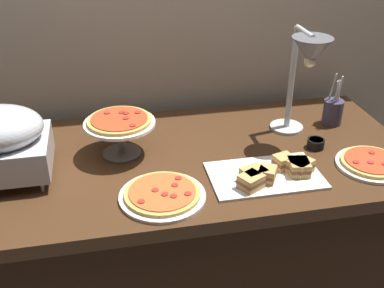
{
  "coord_description": "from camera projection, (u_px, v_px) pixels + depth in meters",
  "views": [
    {
      "loc": [
        -0.23,
        -1.54,
        1.69
      ],
      "look_at": [
        0.09,
        0.0,
        0.81
      ],
      "focal_mm": 44.2,
      "sensor_mm": 36.0,
      "label": 1
    }
  ],
  "objects": [
    {
      "name": "utensil_holder",
      "position": [
        333.0,
        111.0,
        2.04
      ],
      "size": [
        0.08,
        0.08,
        0.23
      ],
      "color": "#383347",
      "rests_on": "buffet_table"
    },
    {
      "name": "heat_lamp",
      "position": [
        307.0,
        61.0,
        1.76
      ],
      "size": [
        0.15,
        0.29,
        0.45
      ],
      "color": "#B7BABF",
      "rests_on": "buffet_table"
    },
    {
      "name": "pizza_plate_raised_stand",
      "position": [
        120.0,
        125.0,
        1.78
      ],
      "size": [
        0.27,
        0.27,
        0.16
      ],
      "color": "#595B60",
      "rests_on": "buffet_table"
    },
    {
      "name": "pizza_plate_front",
      "position": [
        162.0,
        195.0,
        1.58
      ],
      "size": [
        0.29,
        0.29,
        0.03
      ],
      "color": "white",
      "rests_on": "buffet_table"
    },
    {
      "name": "back_wall",
      "position": [
        149.0,
        11.0,
        2.03
      ],
      "size": [
        4.4,
        0.04,
        2.4
      ],
      "primitive_type": "cube",
      "color": "tan",
      "rests_on": "ground_plane"
    },
    {
      "name": "buffet_table",
      "position": [
        172.0,
        234.0,
        2.0
      ],
      "size": [
        1.9,
        0.84,
        0.76
      ],
      "color": "#422816",
      "rests_on": "ground_plane"
    },
    {
      "name": "sauce_cup_near",
      "position": [
        316.0,
        143.0,
        1.87
      ],
      "size": [
        0.07,
        0.07,
        0.04
      ],
      "color": "black",
      "rests_on": "buffet_table"
    },
    {
      "name": "pizza_plate_center",
      "position": [
        372.0,
        163.0,
        1.75
      ],
      "size": [
        0.26,
        0.26,
        0.03
      ],
      "color": "white",
      "rests_on": "buffet_table"
    },
    {
      "name": "sandwich_platter",
      "position": [
        272.0,
        173.0,
        1.68
      ],
      "size": [
        0.4,
        0.25,
        0.06
      ],
      "color": "white",
      "rests_on": "buffet_table"
    }
  ]
}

